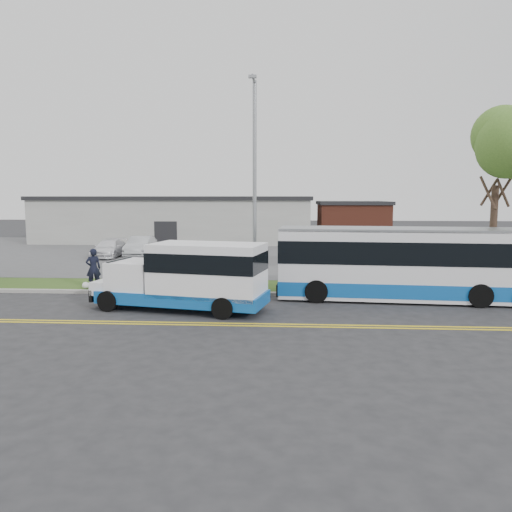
# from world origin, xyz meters

# --- Properties ---
(ground) EXTENTS (140.00, 140.00, 0.00)m
(ground) POSITION_xyz_m (0.00, 0.00, 0.00)
(ground) COLOR #28282B
(ground) RESTS_ON ground
(lane_line_north) EXTENTS (70.00, 0.12, 0.01)m
(lane_line_north) POSITION_xyz_m (0.00, -3.85, 0.01)
(lane_line_north) COLOR yellow
(lane_line_north) RESTS_ON ground
(lane_line_south) EXTENTS (70.00, 0.12, 0.01)m
(lane_line_south) POSITION_xyz_m (0.00, -4.15, 0.01)
(lane_line_south) COLOR yellow
(lane_line_south) RESTS_ON ground
(curb) EXTENTS (80.00, 0.30, 0.15)m
(curb) POSITION_xyz_m (0.00, 1.10, 0.07)
(curb) COLOR #9E9B93
(curb) RESTS_ON ground
(verge) EXTENTS (80.00, 3.30, 0.10)m
(verge) POSITION_xyz_m (0.00, 2.90, 0.05)
(verge) COLOR #2F521B
(verge) RESTS_ON ground
(parking_lot) EXTENTS (80.00, 25.00, 0.10)m
(parking_lot) POSITION_xyz_m (0.00, 17.00, 0.05)
(parking_lot) COLOR #4C4C4F
(parking_lot) RESTS_ON ground
(commercial_building) EXTENTS (25.40, 10.40, 4.35)m
(commercial_building) POSITION_xyz_m (-6.00, 27.00, 2.18)
(commercial_building) COLOR #9E9E99
(commercial_building) RESTS_ON ground
(brick_wing) EXTENTS (6.30, 7.30, 3.90)m
(brick_wing) POSITION_xyz_m (10.50, 26.00, 1.96)
(brick_wing) COLOR brown
(brick_wing) RESTS_ON ground
(tree_east) EXTENTS (5.20, 5.20, 8.33)m
(tree_east) POSITION_xyz_m (14.00, 3.00, 6.20)
(tree_east) COLOR #37241E
(tree_east) RESTS_ON verge
(streetlight_near) EXTENTS (0.35, 1.53, 9.50)m
(streetlight_near) POSITION_xyz_m (3.00, 2.73, 5.23)
(streetlight_near) COLOR gray
(streetlight_near) RESTS_ON verge
(shuttle_bus) EXTENTS (7.04, 3.46, 2.60)m
(shuttle_bus) POSITION_xyz_m (0.89, -1.93, 1.39)
(shuttle_bus) COLOR #0F54A7
(shuttle_bus) RESTS_ON ground
(transit_bus) EXTENTS (11.12, 3.37, 3.04)m
(transit_bus) POSITION_xyz_m (9.67, 0.60, 1.54)
(transit_bus) COLOR white
(transit_bus) RESTS_ON ground
(pedestrian) EXTENTS (0.81, 0.72, 1.86)m
(pedestrian) POSITION_xyz_m (-4.48, 1.90, 1.03)
(pedestrian) COLOR black
(pedestrian) RESTS_ON verge
(parked_car_a) EXTENTS (1.73, 4.38, 1.42)m
(parked_car_a) POSITION_xyz_m (-5.93, 14.25, 0.81)
(parked_car_a) COLOR silver
(parked_car_a) RESTS_ON parking_lot
(parked_car_b) EXTENTS (1.84, 4.23, 1.21)m
(parked_car_b) POSITION_xyz_m (-8.02, 13.68, 0.71)
(parked_car_b) COLOR white
(parked_car_b) RESTS_ON parking_lot
(grocery_bag_left) EXTENTS (0.32, 0.32, 0.32)m
(grocery_bag_left) POSITION_xyz_m (-4.78, 1.65, 0.26)
(grocery_bag_left) COLOR white
(grocery_bag_left) RESTS_ON verge
(grocery_bag_right) EXTENTS (0.32, 0.32, 0.32)m
(grocery_bag_right) POSITION_xyz_m (-4.18, 2.15, 0.26)
(grocery_bag_right) COLOR white
(grocery_bag_right) RESTS_ON verge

